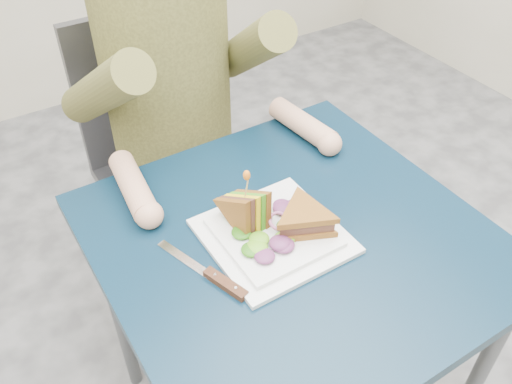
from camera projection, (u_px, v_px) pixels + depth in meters
table at (292, 261)px, 1.15m from camera, size 0.75×0.75×0.73m
chair at (164, 145)px, 1.65m from camera, size 0.42×0.40×0.93m
diner at (167, 45)px, 1.33m from camera, size 0.54×0.59×0.74m
plate at (273, 235)px, 1.08m from camera, size 0.26×0.26×0.02m
sandwich_flat at (304, 219)px, 1.07m from camera, size 0.19×0.19×0.05m
sandwich_upright at (247, 211)px, 1.07m from camera, size 0.08×0.14×0.14m
fork at (242, 258)px, 1.04m from camera, size 0.06×0.18×0.01m
knife at (217, 279)px, 1.00m from camera, size 0.09×0.22×0.02m
toothpick at (247, 187)px, 1.03m from camera, size 0.01×0.01×0.06m
toothpick_frill at (247, 175)px, 1.01m from camera, size 0.01×0.01×0.02m
lettuce_spill at (273, 223)px, 1.08m from camera, size 0.15×0.13×0.02m
onion_ring at (279, 221)px, 1.08m from camera, size 0.04×0.04×0.02m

